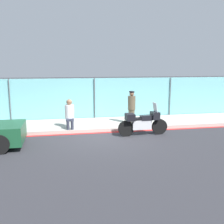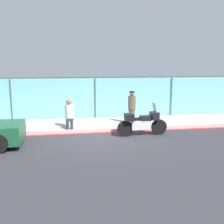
# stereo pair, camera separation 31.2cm
# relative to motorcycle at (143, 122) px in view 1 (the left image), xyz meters

# --- Properties ---
(ground_plane) EXTENTS (120.00, 120.00, 0.00)m
(ground_plane) POSITION_rel_motorcycle_xyz_m (-1.70, 0.03, -0.59)
(ground_plane) COLOR #2D2D33
(sidewalk) EXTENTS (33.56, 2.72, 0.17)m
(sidewalk) POSITION_rel_motorcycle_xyz_m (-1.70, 2.23, -0.51)
(sidewalk) COLOR #ADA89E
(sidewalk) RESTS_ON ground_plane
(curb_paint_stripe) EXTENTS (33.56, 0.18, 0.01)m
(curb_paint_stripe) POSITION_rel_motorcycle_xyz_m (-1.70, 0.78, -0.59)
(curb_paint_stripe) COLOR red
(curb_paint_stripe) RESTS_ON ground_plane
(storefront_fence) EXTENTS (31.88, 0.17, 2.39)m
(storefront_fence) POSITION_rel_motorcycle_xyz_m (-1.70, 3.69, 0.61)
(storefront_fence) COLOR #6BB2B7
(storefront_fence) RESTS_ON ground_plane
(motorcycle) EXTENTS (2.28, 0.54, 1.46)m
(motorcycle) POSITION_rel_motorcycle_xyz_m (0.00, 0.00, 0.00)
(motorcycle) COLOR black
(motorcycle) RESTS_ON ground_plane
(officer_standing) EXTENTS (0.38, 0.38, 1.65)m
(officer_standing) POSITION_rel_motorcycle_xyz_m (-0.04, 1.77, 0.42)
(officer_standing) COLOR brown
(officer_standing) RESTS_ON sidewalk
(person_seated_on_curb) EXTENTS (0.43, 0.72, 1.36)m
(person_seated_on_curb) POSITION_rel_motorcycle_xyz_m (-3.18, 1.36, 0.32)
(person_seated_on_curb) COLOR #2D3342
(person_seated_on_curb) RESTS_ON sidewalk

